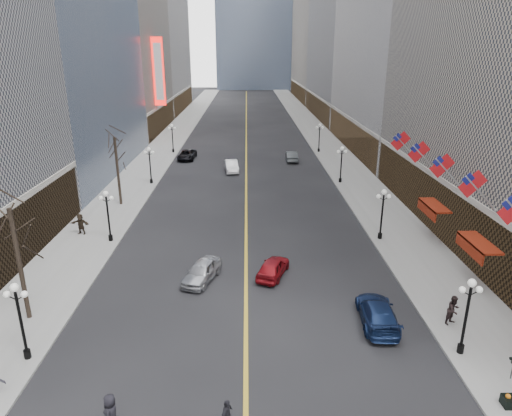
{
  "coord_description": "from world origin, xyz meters",
  "views": [
    {
      "loc": [
        0.14,
        -6.85,
        15.95
      ],
      "look_at": [
        0.59,
        15.73,
        8.06
      ],
      "focal_mm": 32.0,
      "sensor_mm": 36.0,
      "label": 1
    }
  ],
  "objects_px": {
    "streetlamp_east_0": "(467,309)",
    "streetlamp_east_1": "(383,209)",
    "streetlamp_east_3": "(319,135)",
    "car_nb_near": "(202,271)",
    "car_nb_far": "(187,155)",
    "streetlamp_west_3": "(172,135)",
    "car_sb_near": "(377,313)",
    "car_sb_mid": "(273,267)",
    "car_sb_far": "(291,156)",
    "streetlamp_west_1": "(108,211)",
    "streetlamp_west_0": "(19,314)",
    "streetlamp_east_2": "(341,161)",
    "streetlamp_west_2": "(150,162)",
    "car_nb_mid": "(232,166)"
  },
  "relations": [
    {
      "from": "car_nb_near",
      "to": "streetlamp_east_0",
      "type": "bearing_deg",
      "value": -11.22
    },
    {
      "from": "streetlamp_east_1",
      "to": "car_nb_near",
      "type": "relative_size",
      "value": 1.05
    },
    {
      "from": "streetlamp_east_2",
      "to": "car_sb_far",
      "type": "xyz_separation_m",
      "value": [
        -5.01,
        11.98,
        -2.14
      ]
    },
    {
      "from": "streetlamp_east_1",
      "to": "streetlamp_east_0",
      "type": "bearing_deg",
      "value": -90.0
    },
    {
      "from": "streetlamp_east_1",
      "to": "car_sb_mid",
      "type": "distance_m",
      "value": 11.99
    },
    {
      "from": "streetlamp_west_1",
      "to": "car_sb_mid",
      "type": "relative_size",
      "value": 1.1
    },
    {
      "from": "streetlamp_east_1",
      "to": "streetlamp_west_0",
      "type": "distance_m",
      "value": 28.51
    },
    {
      "from": "streetlamp_east_0",
      "to": "car_sb_mid",
      "type": "height_order",
      "value": "streetlamp_east_0"
    },
    {
      "from": "streetlamp_west_2",
      "to": "streetlamp_west_3",
      "type": "distance_m",
      "value": 18.0
    },
    {
      "from": "streetlamp_east_0",
      "to": "streetlamp_east_1",
      "type": "relative_size",
      "value": 1.0
    },
    {
      "from": "streetlamp_west_0",
      "to": "car_sb_mid",
      "type": "bearing_deg",
      "value": 34.43
    },
    {
      "from": "car_nb_far",
      "to": "streetlamp_west_3",
      "type": "bearing_deg",
      "value": 125.15
    },
    {
      "from": "streetlamp_east_2",
      "to": "streetlamp_west_2",
      "type": "relative_size",
      "value": 1.0
    },
    {
      "from": "streetlamp_west_1",
      "to": "car_nb_near",
      "type": "xyz_separation_m",
      "value": [
        8.61,
        -7.16,
        -2.16
      ]
    },
    {
      "from": "streetlamp_east_2",
      "to": "streetlamp_west_3",
      "type": "xyz_separation_m",
      "value": [
        -23.6,
        18.0,
        0.0
      ]
    },
    {
      "from": "streetlamp_east_3",
      "to": "car_nb_near",
      "type": "relative_size",
      "value": 1.05
    },
    {
      "from": "car_sb_near",
      "to": "car_sb_mid",
      "type": "distance_m",
      "value": 8.75
    },
    {
      "from": "streetlamp_west_2",
      "to": "car_sb_mid",
      "type": "distance_m",
      "value": 28.24
    },
    {
      "from": "streetlamp_west_1",
      "to": "car_sb_near",
      "type": "distance_m",
      "value": 23.74
    },
    {
      "from": "streetlamp_east_0",
      "to": "streetlamp_east_2",
      "type": "relative_size",
      "value": 1.0
    },
    {
      "from": "streetlamp_east_2",
      "to": "car_sb_far",
      "type": "distance_m",
      "value": 13.17
    },
    {
      "from": "streetlamp_east_1",
      "to": "car_sb_far",
      "type": "xyz_separation_m",
      "value": [
        -5.01,
        29.98,
        -2.14
      ]
    },
    {
      "from": "streetlamp_east_1",
      "to": "car_sb_mid",
      "type": "xyz_separation_m",
      "value": [
        -9.8,
        -6.54,
        -2.2
      ]
    },
    {
      "from": "streetlamp_west_3",
      "to": "car_nb_near",
      "type": "bearing_deg",
      "value": -78.72
    },
    {
      "from": "streetlamp_east_2",
      "to": "car_sb_near",
      "type": "relative_size",
      "value": 0.88
    },
    {
      "from": "car_sb_near",
      "to": "streetlamp_east_2",
      "type": "bearing_deg",
      "value": -92.91
    },
    {
      "from": "streetlamp_east_0",
      "to": "streetlamp_west_2",
      "type": "relative_size",
      "value": 1.0
    },
    {
      "from": "streetlamp_east_3",
      "to": "streetlamp_west_2",
      "type": "distance_m",
      "value": 29.68
    },
    {
      "from": "streetlamp_west_2",
      "to": "car_nb_mid",
      "type": "xyz_separation_m",
      "value": [
        9.8,
        6.03,
        -2.13
      ]
    },
    {
      "from": "streetlamp_east_3",
      "to": "car_sb_far",
      "type": "xyz_separation_m",
      "value": [
        -5.01,
        -6.02,
        -2.14
      ]
    },
    {
      "from": "streetlamp_east_2",
      "to": "streetlamp_west_1",
      "type": "height_order",
      "value": "same"
    },
    {
      "from": "streetlamp_west_0",
      "to": "car_sb_far",
      "type": "relative_size",
      "value": 0.98
    },
    {
      "from": "car_nb_near",
      "to": "car_sb_near",
      "type": "height_order",
      "value": "car_sb_near"
    },
    {
      "from": "car_sb_far",
      "to": "streetlamp_east_1",
      "type": "bearing_deg",
      "value": 99.81
    },
    {
      "from": "streetlamp_west_0",
      "to": "car_sb_near",
      "type": "distance_m",
      "value": 20.2
    },
    {
      "from": "car_sb_near",
      "to": "car_nb_mid",
      "type": "bearing_deg",
      "value": -70.75
    },
    {
      "from": "streetlamp_east_0",
      "to": "car_nb_far",
      "type": "height_order",
      "value": "streetlamp_east_0"
    },
    {
      "from": "car_nb_far",
      "to": "car_sb_mid",
      "type": "height_order",
      "value": "car_nb_far"
    },
    {
      "from": "streetlamp_east_3",
      "to": "car_sb_mid",
      "type": "relative_size",
      "value": 1.1
    },
    {
      "from": "streetlamp_east_2",
      "to": "streetlamp_east_3",
      "type": "distance_m",
      "value": 18.0
    },
    {
      "from": "streetlamp_west_0",
      "to": "car_nb_mid",
      "type": "relative_size",
      "value": 0.97
    },
    {
      "from": "streetlamp_west_2",
      "to": "car_sb_far",
      "type": "xyz_separation_m",
      "value": [
        18.59,
        11.98,
        -2.14
      ]
    },
    {
      "from": "streetlamp_east_3",
      "to": "streetlamp_west_1",
      "type": "distance_m",
      "value": 43.05
    },
    {
      "from": "streetlamp_west_3",
      "to": "car_nb_mid",
      "type": "height_order",
      "value": "streetlamp_west_3"
    },
    {
      "from": "car_sb_far",
      "to": "car_sb_mid",
      "type": "bearing_deg",
      "value": 82.85
    },
    {
      "from": "streetlamp_west_1",
      "to": "car_sb_mid",
      "type": "distance_m",
      "value": 15.43
    },
    {
      "from": "car_nb_mid",
      "to": "car_sb_mid",
      "type": "distance_m",
      "value": 30.83
    },
    {
      "from": "streetlamp_west_0",
      "to": "car_sb_mid",
      "type": "distance_m",
      "value": 16.87
    },
    {
      "from": "car_nb_far",
      "to": "streetlamp_east_2",
      "type": "bearing_deg",
      "value": -29.66
    },
    {
      "from": "car_nb_mid",
      "to": "car_sb_near",
      "type": "xyz_separation_m",
      "value": [
        10.04,
        -36.9,
        -0.03
      ]
    }
  ]
}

